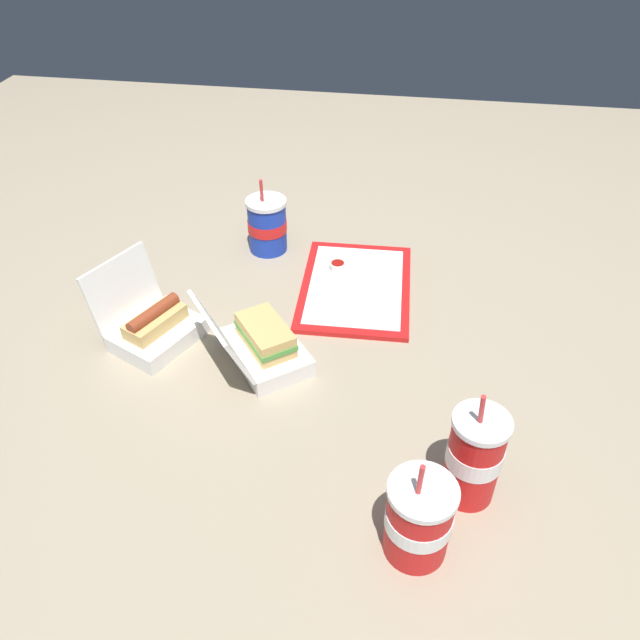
# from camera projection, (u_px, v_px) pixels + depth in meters

# --- Properties ---
(ground_plane) EXTENTS (3.20, 3.20, 0.00)m
(ground_plane) POSITION_uv_depth(u_px,v_px,m) (303.00, 347.00, 1.34)
(ground_plane) COLOR gray
(food_tray) EXTENTS (0.38, 0.27, 0.01)m
(food_tray) POSITION_uv_depth(u_px,v_px,m) (356.00, 287.00, 1.50)
(food_tray) COLOR red
(food_tray) RESTS_ON ground_plane
(ketchup_cup) EXTENTS (0.04, 0.04, 0.02)m
(ketchup_cup) POSITION_uv_depth(u_px,v_px,m) (338.00, 267.00, 1.54)
(ketchup_cup) COLOR white
(ketchup_cup) RESTS_ON food_tray
(napkin_stack) EXTENTS (0.12, 0.12, 0.00)m
(napkin_stack) POSITION_uv_depth(u_px,v_px,m) (343.00, 274.00, 1.53)
(napkin_stack) COLOR white
(napkin_stack) RESTS_ON food_tray
(plastic_fork) EXTENTS (0.11, 0.04, 0.00)m
(plastic_fork) POSITION_uv_depth(u_px,v_px,m) (389.00, 268.00, 1.55)
(plastic_fork) COLOR white
(plastic_fork) RESTS_ON food_tray
(clamshell_hotdog_left) EXTENTS (0.23, 0.23, 0.18)m
(clamshell_hotdog_left) POSITION_uv_depth(u_px,v_px,m) (153.00, 325.00, 1.34)
(clamshell_hotdog_left) COLOR white
(clamshell_hotdog_left) RESTS_ON ground_plane
(clamshell_sandwich_center) EXTENTS (0.27, 0.27, 0.16)m
(clamshell_sandwich_center) POSITION_uv_depth(u_px,v_px,m) (261.00, 345.00, 1.28)
(clamshell_sandwich_center) COLOR white
(clamshell_sandwich_center) RESTS_ON ground_plane
(soda_cup_right) EXTENTS (0.09, 0.09, 0.24)m
(soda_cup_right) POSITION_uv_depth(u_px,v_px,m) (474.00, 457.00, 1.00)
(soda_cup_right) COLOR red
(soda_cup_right) RESTS_ON ground_plane
(soda_cup_front) EXTENTS (0.10, 0.10, 0.21)m
(soda_cup_front) POSITION_uv_depth(u_px,v_px,m) (419.00, 519.00, 0.93)
(soda_cup_front) COLOR red
(soda_cup_front) RESTS_ON ground_plane
(soda_cup_left) EXTENTS (0.10, 0.10, 0.20)m
(soda_cup_left) POSITION_uv_depth(u_px,v_px,m) (267.00, 225.00, 1.61)
(soda_cup_left) COLOR #1938B7
(soda_cup_left) RESTS_ON ground_plane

